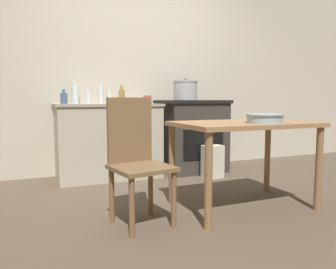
{
  "coord_description": "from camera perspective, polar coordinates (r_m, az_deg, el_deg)",
  "views": [
    {
      "loc": [
        -1.28,
        -2.49,
        0.9
      ],
      "look_at": [
        0.0,
        0.51,
        0.56
      ],
      "focal_mm": 35.0,
      "sensor_mm": 36.0,
      "label": 1
    }
  ],
  "objects": [
    {
      "name": "bottle_mid_left",
      "position": [
        3.99,
        -15.88,
        6.71
      ],
      "size": [
        0.08,
        0.08,
        0.27
      ],
      "color": "silver",
      "rests_on": "counter_cabinet"
    },
    {
      "name": "flour_sack",
      "position": [
        3.87,
        7.77,
        -4.68
      ],
      "size": [
        0.23,
        0.16,
        0.38
      ],
      "primitive_type": "cube",
      "color": "beige",
      "rests_on": "ground_plane"
    },
    {
      "name": "stove",
      "position": [
        4.2,
        4.08,
        -0.15
      ],
      "size": [
        0.8,
        0.68,
        0.9
      ],
      "color": "#38332D",
      "rests_on": "ground_plane"
    },
    {
      "name": "work_table",
      "position": [
        2.8,
        13.08,
        0.07
      ],
      "size": [
        1.13,
        0.72,
        0.72
      ],
      "color": "#997047",
      "rests_on": "ground_plane"
    },
    {
      "name": "counter_cabinet",
      "position": [
        3.87,
        -10.33,
        -1.07
      ],
      "size": [
        1.19,
        0.6,
        0.86
      ],
      "color": "#B2A893",
      "rests_on": "ground_plane"
    },
    {
      "name": "cup_right",
      "position": [
        3.81,
        -5.21,
        5.98
      ],
      "size": [
        0.09,
        0.09,
        0.08
      ],
      "primitive_type": "cylinder",
      "color": "silver",
      "rests_on": "counter_cabinet"
    },
    {
      "name": "cup_mid_right",
      "position": [
        3.89,
        -3.59,
        6.09
      ],
      "size": [
        0.09,
        0.09,
        0.1
      ],
      "primitive_type": "cylinder",
      "color": "#B74C42",
      "rests_on": "counter_cabinet"
    },
    {
      "name": "wall_back",
      "position": [
        4.28,
        -5.76,
        10.97
      ],
      "size": [
        8.0,
        0.07,
        2.55
      ],
      "color": "beige",
      "rests_on": "ground_plane"
    },
    {
      "name": "ground_plane",
      "position": [
        2.94,
        3.99,
        -11.89
      ],
      "size": [
        14.0,
        14.0,
        0.0
      ],
      "primitive_type": "plane",
      "color": "brown"
    },
    {
      "name": "mixing_bowl_large",
      "position": [
        2.7,
        16.49,
        2.8
      ],
      "size": [
        0.3,
        0.3,
        0.07
      ],
      "color": "#93A8B2",
      "rests_on": "work_table"
    },
    {
      "name": "chair",
      "position": [
        2.42,
        -5.46,
        -4.03
      ],
      "size": [
        0.46,
        0.46,
        0.92
      ],
      "rotation": [
        0.0,
        0.0,
        0.17
      ],
      "color": "brown",
      "rests_on": "ground_plane"
    },
    {
      "name": "bottle_far_left",
      "position": [
        3.91,
        -17.68,
        6.04
      ],
      "size": [
        0.08,
        0.08,
        0.16
      ],
      "color": "#3D5675",
      "rests_on": "counter_cabinet"
    },
    {
      "name": "bottle_center_left",
      "position": [
        4.03,
        -8.08,
        6.6
      ],
      "size": [
        0.07,
        0.07,
        0.23
      ],
      "color": "olive",
      "rests_on": "counter_cabinet"
    },
    {
      "name": "bottle_center",
      "position": [
        3.95,
        -13.7,
        6.18
      ],
      "size": [
        0.06,
        0.06,
        0.17
      ],
      "color": "silver",
      "rests_on": "counter_cabinet"
    },
    {
      "name": "bottle_center_right",
      "position": [
        4.04,
        -10.1,
        6.38
      ],
      "size": [
        0.06,
        0.06,
        0.19
      ],
      "color": "silver",
      "rests_on": "counter_cabinet"
    },
    {
      "name": "bottle_left",
      "position": [
        3.92,
        -11.6,
        6.85
      ],
      "size": [
        0.06,
        0.06,
        0.28
      ],
      "color": "silver",
      "rests_on": "counter_cabinet"
    },
    {
      "name": "stock_pot",
      "position": [
        4.04,
        3.06,
        7.68
      ],
      "size": [
        0.3,
        0.3,
        0.26
      ],
      "color": "#A8A8AD",
      "rests_on": "stove"
    }
  ]
}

